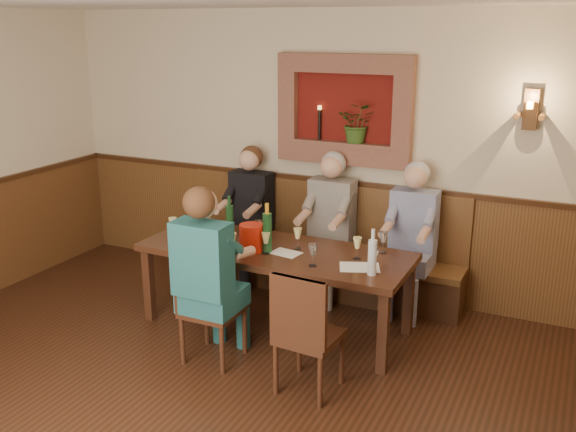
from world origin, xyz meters
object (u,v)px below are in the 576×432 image
at_px(dining_table, 275,257).
at_px(spittoon_bucket, 251,238).
at_px(chair_near_right, 308,356).
at_px(bench, 317,259).
at_px(person_bench_left, 248,227).
at_px(person_chair_front, 210,290).
at_px(wine_bottle_green_a, 267,232).
at_px(wine_bottle_green_b, 230,220).
at_px(person_bench_right, 410,252).
at_px(water_bottle, 372,256).
at_px(chair_near_left, 212,328).
at_px(person_bench_mid, 328,239).

xyz_separation_m(dining_table, spittoon_bucket, (-0.16, -0.13, 0.19)).
distance_m(dining_table, chair_near_right, 1.16).
bearing_deg(bench, person_bench_left, -171.81).
height_order(person_chair_front, wine_bottle_green_a, person_chair_front).
xyz_separation_m(dining_table, wine_bottle_green_b, (-0.55, 0.15, 0.23)).
bearing_deg(wine_bottle_green_b, person_chair_front, -69.06).
bearing_deg(person_bench_right, bench, 173.87).
bearing_deg(chair_near_right, water_bottle, 70.69).
relative_size(chair_near_left, spittoon_bucket, 4.10).
bearing_deg(chair_near_right, person_bench_left, 134.21).
bearing_deg(chair_near_left, person_bench_mid, 76.63).
distance_m(wine_bottle_green_b, water_bottle, 1.55).
bearing_deg(person_bench_mid, person_chair_front, -102.56).
xyz_separation_m(chair_near_right, person_bench_left, (-1.43, 1.68, 0.32)).
xyz_separation_m(dining_table, person_bench_left, (-0.74, 0.84, -0.07)).
height_order(spittoon_bucket, water_bottle, water_bottle).
xyz_separation_m(person_chair_front, wine_bottle_green_a, (0.17, 0.67, 0.31)).
bearing_deg(bench, person_bench_mid, -32.92).
bearing_deg(wine_bottle_green_b, chair_near_left, -68.83).
bearing_deg(person_bench_left, person_bench_right, 0.00).
height_order(dining_table, chair_near_left, chair_near_left).
distance_m(chair_near_left, spittoon_bucket, 0.86).
distance_m(dining_table, wine_bottle_green_b, 0.61).
xyz_separation_m(person_bench_right, person_chair_front, (-1.18, -1.61, 0.02)).
xyz_separation_m(dining_table, person_bench_mid, (0.17, 0.84, -0.06)).
relative_size(person_bench_left, person_bench_right, 1.00).
bearing_deg(wine_bottle_green_b, spittoon_bucket, -36.35).
distance_m(person_bench_left, spittoon_bucket, 1.16).
relative_size(chair_near_left, wine_bottle_green_b, 2.56).
xyz_separation_m(person_bench_left, wine_bottle_green_b, (0.19, -0.69, 0.30)).
bearing_deg(person_bench_mid, chair_near_left, -102.63).
height_order(person_bench_left, person_bench_right, person_bench_left).
xyz_separation_m(chair_near_left, water_bottle, (1.15, 0.55, 0.62)).
height_order(chair_near_left, person_chair_front, person_chair_front).
bearing_deg(bench, person_chair_front, -96.43).
xyz_separation_m(person_bench_right, spittoon_bucket, (-1.15, -0.97, 0.27)).
bearing_deg(wine_bottle_green_a, spittoon_bucket, -166.32).
xyz_separation_m(bench, wine_bottle_green_b, (-0.55, -0.80, 0.58)).
xyz_separation_m(person_bench_left, spittoon_bucket, (0.58, -0.97, 0.27)).
distance_m(person_bench_mid, person_chair_front, 1.65).
bearing_deg(chair_near_right, dining_table, 133.06).
bearing_deg(dining_table, chair_near_right, -50.75).
relative_size(person_bench_left, person_bench_mid, 0.99).
height_order(chair_near_right, person_bench_left, person_bench_left).
height_order(chair_near_right, wine_bottle_green_a, wine_bottle_green_a).
bearing_deg(person_bench_left, water_bottle, -31.82).
bearing_deg(chair_near_left, person_bench_left, 108.13).
height_order(bench, person_chair_front, person_chair_front).
relative_size(chair_near_left, person_bench_mid, 0.66).
distance_m(person_chair_front, wine_bottle_green_a, 0.76).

